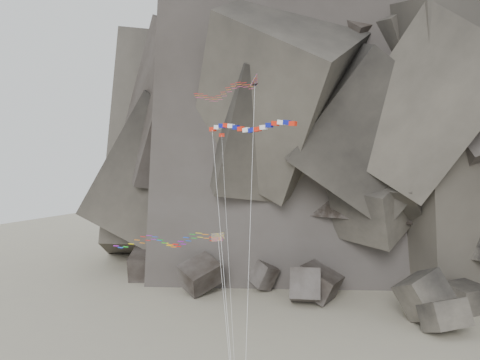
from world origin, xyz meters
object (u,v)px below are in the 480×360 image
at_px(pennant_kite, 225,196).
at_px(delta_kite, 220,93).
at_px(banner_kite, 249,128).
at_px(parafoil_kite, 161,240).

bearing_deg(pennant_kite, delta_kite, 102.04).
height_order(banner_kite, pennant_kite, banner_kite).
relative_size(banner_kite, parafoil_kite, 1.28).
height_order(banner_kite, parafoil_kite, banner_kite).
relative_size(delta_kite, parafoil_kite, 1.52).
relative_size(banner_kite, pennant_kite, 1.04).
relative_size(parafoil_kite, pennant_kite, 0.81).
xyz_separation_m(delta_kite, parafoil_kite, (-4.76, -4.34, -15.43)).
distance_m(parafoil_kite, pennant_kite, 8.49).
height_order(delta_kite, pennant_kite, delta_kite).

